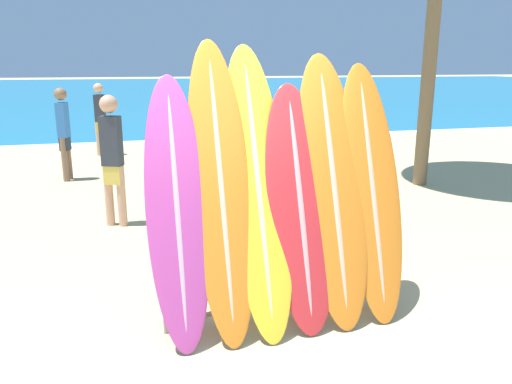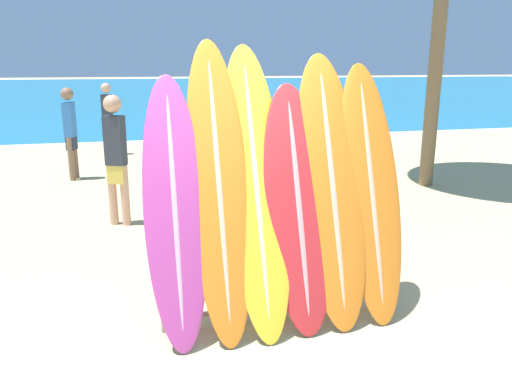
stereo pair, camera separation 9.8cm
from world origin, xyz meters
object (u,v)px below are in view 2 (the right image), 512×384
person_far_left (70,130)px  person_far_right (116,156)px  surfboard_slot_3 (298,207)px  surfboard_slot_4 (332,188)px  surfboard_rack (278,266)px  surfboard_slot_0 (175,209)px  person_near_water (342,163)px  surfboard_slot_1 (219,187)px  person_mid_beach (108,116)px  surfboard_slot_2 (256,187)px  surfboard_slot_5 (371,191)px

person_far_left → person_far_right: bearing=32.0°
surfboard_slot_3 → person_far_left: 6.58m
surfboard_slot_4 → surfboard_rack: bearing=-173.6°
surfboard_slot_0 → person_near_water: 3.46m
surfboard_slot_1 → person_mid_beach: (-1.28, 8.59, -0.25)m
surfboard_slot_1 → person_far_right: surfboard_slot_1 is taller
surfboard_rack → person_mid_beach: 8.86m
person_mid_beach → person_far_left: 2.64m
surfboard_slot_2 → person_near_water: surfboard_slot_2 is taller
surfboard_slot_1 → person_near_water: 3.18m
surfboard_slot_2 → surfboard_slot_4: size_ratio=1.03×
person_far_left → person_far_right: (0.92, -3.06, 0.02)m
person_far_right → surfboard_slot_1: bearing=-48.0°
surfboard_slot_0 → person_mid_beach: bearing=96.0°
surfboard_slot_1 → surfboard_slot_4: surfboard_slot_1 is taller
surfboard_slot_4 → surfboard_slot_1: bearing=178.0°
surfboard_slot_0 → surfboard_slot_2: size_ratio=0.89×
surfboard_slot_1 → surfboard_slot_4: 0.97m
surfboard_rack → surfboard_slot_3: 0.54m
surfboard_slot_1 → person_mid_beach: bearing=98.5°
surfboard_slot_2 → surfboard_slot_5: size_ratio=1.07×
surfboard_slot_3 → person_far_right: 3.41m
surfboard_slot_1 → person_mid_beach: 8.68m
surfboard_slot_0 → person_mid_beach: surfboard_slot_0 is taller
surfboard_slot_5 → person_far_left: (-3.15, 6.06, -0.14)m
surfboard_rack → surfboard_slot_0: bearing=178.3°
surfboard_slot_0 → person_far_left: size_ratio=1.21×
surfboard_slot_5 → surfboard_slot_1: bearing=177.9°
surfboard_slot_2 → person_far_left: (-2.14, 6.00, -0.22)m
surfboard_slot_0 → surfboard_rack: bearing=-1.7°
surfboard_slot_4 → person_far_left: (-2.80, 6.04, -0.19)m
person_far_right → surfboard_slot_4: bearing=-33.0°
surfboard_slot_0 → surfboard_slot_1: (0.36, 0.06, 0.14)m
surfboard_slot_2 → person_near_water: size_ratio=1.52×
person_mid_beach → person_far_right: size_ratio=0.97×
surfboard_slot_1 → person_near_water: size_ratio=1.55×
surfboard_rack → person_near_water: 2.96m
person_near_water → person_far_left: person_far_left is taller
surfboard_rack → surfboard_slot_3: bearing=2.2°
surfboard_slot_1 → surfboard_slot_3: bearing=-7.1°
surfboard_slot_4 → surfboard_slot_5: surfboard_slot_4 is taller
surfboard_slot_2 → surfboard_slot_3: bearing=-14.3°
person_far_left → person_far_right: size_ratio=0.98×
person_far_left → surfboard_rack: bearing=36.0°
surfboard_slot_4 → person_mid_beach: size_ratio=1.32×
surfboard_slot_2 → surfboard_slot_3: surfboard_slot_2 is taller
surfboard_slot_0 → surfboard_slot_3: (1.02, -0.02, -0.04)m
surfboard_slot_3 → person_near_water: size_ratio=1.31×
surfboard_slot_1 → surfboard_slot_3: surfboard_slot_1 is taller
surfboard_slot_4 → person_far_left: size_ratio=1.31×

